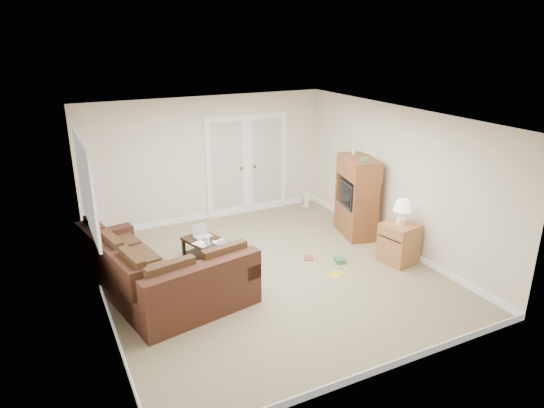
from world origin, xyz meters
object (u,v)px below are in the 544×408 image
side_cabinet (399,240)px  tv_armoire (357,196)px  sectional_sofa (157,277)px  coffee_table (210,252)px

side_cabinet → tv_armoire: bearing=76.3°
sectional_sofa → side_cabinet: size_ratio=2.50×
sectional_sofa → side_cabinet: side_cabinet is taller
sectional_sofa → coffee_table: (1.04, 0.63, -0.09)m
sectional_sofa → coffee_table: size_ratio=2.48×
tv_armoire → coffee_table: bearing=-167.0°
sectional_sofa → side_cabinet: (3.90, -0.65, 0.08)m
sectional_sofa → tv_armoire: 4.03m
sectional_sofa → coffee_table: sectional_sofa is taller
coffee_table → tv_armoire: bearing=-15.8°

